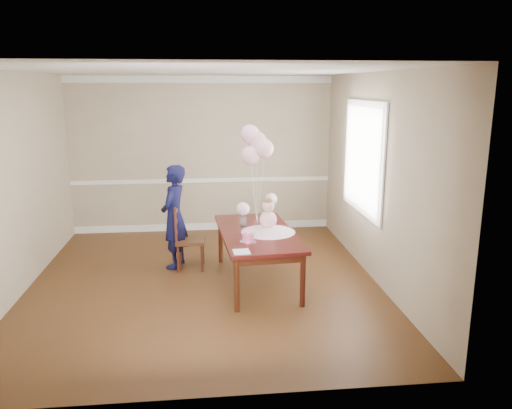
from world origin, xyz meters
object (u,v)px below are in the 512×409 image
Objects in this scene: dining_table_top at (257,233)px; dining_chair_seat at (190,240)px; birthday_cake at (248,237)px; woman at (174,217)px.

dining_table_top is 4.62× the size of dining_chair_seat.
dining_table_top is 1.09m from dining_chair_seat.
woman reaches higher than birthday_cake.
dining_table_top is 1.25× the size of woman.
birthday_cake is 1.46m from woman.
dining_table_top is 13.33× the size of birthday_cake.
dining_table_top reaches higher than dining_chair_seat.
birthday_cake reaches higher than dining_table_top.
birthday_cake is 1.30m from dining_chair_seat.
woman is at bearing 130.02° from birthday_cake.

